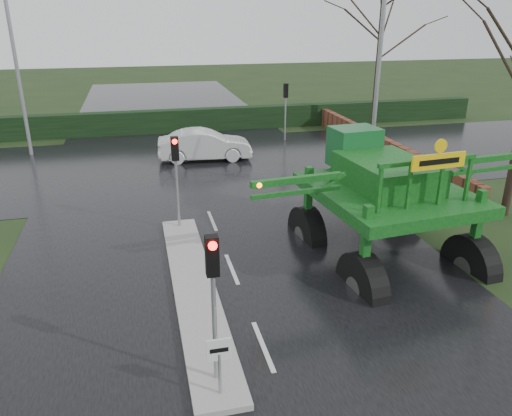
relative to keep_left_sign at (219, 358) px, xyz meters
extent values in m
plane|color=black|center=(1.30, 1.50, -1.06)|extent=(140.00, 140.00, 0.00)
cube|color=black|center=(1.30, 11.50, -1.05)|extent=(14.00, 80.00, 0.02)
cube|color=black|center=(1.30, 17.50, -1.05)|extent=(80.00, 12.00, 0.02)
cube|color=gray|center=(0.00, 4.50, -0.97)|extent=(1.20, 10.00, 0.16)
cube|color=black|center=(1.30, 25.50, -0.31)|extent=(44.00, 0.90, 1.50)
cube|color=#592D1E|center=(11.80, 17.50, -0.46)|extent=(0.40, 20.00, 1.20)
cylinder|color=gray|center=(0.00, 0.00, -0.41)|extent=(0.07, 0.07, 1.00)
cube|color=silver|center=(0.00, 0.00, 0.19)|extent=(0.50, 0.04, 0.50)
cube|color=black|center=(0.00, -0.02, 0.19)|extent=(0.38, 0.01, 0.10)
cylinder|color=gray|center=(0.00, 0.50, 0.69)|extent=(0.10, 0.10, 3.50)
cube|color=black|center=(0.00, 0.50, 2.04)|extent=(0.26, 0.22, 0.85)
sphere|color=#FF0C07|center=(0.00, 0.37, 2.32)|extent=(0.18, 0.18, 0.18)
cylinder|color=gray|center=(0.00, 9.00, 0.69)|extent=(0.10, 0.10, 3.50)
cube|color=black|center=(0.00, 9.00, 2.04)|extent=(0.26, 0.22, 0.85)
sphere|color=#FF0C07|center=(0.00, 8.87, 2.32)|extent=(0.18, 0.18, 0.18)
cylinder|color=gray|center=(7.80, 21.50, 0.69)|extent=(0.10, 0.10, 3.50)
cube|color=black|center=(7.80, 21.50, 2.04)|extent=(0.26, 0.22, 0.85)
sphere|color=#FF0C07|center=(7.80, 21.63, 2.32)|extent=(0.18, 0.18, 0.18)
cylinder|color=gray|center=(9.80, 13.50, 3.94)|extent=(0.20, 0.20, 10.00)
cylinder|color=gray|center=(-7.20, 21.50, 3.94)|extent=(0.20, 0.20, 10.00)
cylinder|color=black|center=(14.30, 22.50, 3.94)|extent=(0.32, 0.32, 10.00)
cylinder|color=black|center=(2.67, 5.25, 0.02)|extent=(0.80, 2.21, 2.16)
cylinder|color=#595B56|center=(2.67, 5.25, 0.02)|extent=(0.71, 0.82, 0.76)
cube|color=#0B4019|center=(2.67, 5.25, 1.37)|extent=(0.26, 0.26, 2.49)
cylinder|color=black|center=(6.55, 5.63, 0.02)|extent=(0.80, 2.21, 2.16)
cylinder|color=#595B56|center=(6.55, 5.63, 0.02)|extent=(0.71, 0.82, 0.76)
cube|color=#0B4019|center=(6.55, 5.63, 1.37)|extent=(0.26, 0.26, 2.49)
cylinder|color=black|center=(3.05, 1.38, 0.02)|extent=(0.80, 2.21, 2.16)
cylinder|color=#595B56|center=(3.05, 1.38, 0.02)|extent=(0.71, 0.82, 0.76)
cube|color=#0B4019|center=(3.05, 1.38, 1.37)|extent=(0.26, 0.26, 2.49)
cylinder|color=black|center=(6.93, 1.76, 0.02)|extent=(0.80, 2.21, 2.16)
cylinder|color=#595B56|center=(6.93, 1.76, 0.02)|extent=(0.71, 0.82, 0.76)
cube|color=#0B4019|center=(6.93, 1.76, 1.37)|extent=(0.26, 0.26, 2.49)
cube|color=#0B4019|center=(4.80, 3.50, 2.08)|extent=(5.02, 5.61, 0.38)
cube|color=#0B4019|center=(4.78, 3.72, 2.67)|extent=(2.68, 3.46, 0.97)
cube|color=#145727|center=(4.57, 5.87, 3.05)|extent=(1.74, 1.45, 1.41)
cube|color=#0B4019|center=(4.97, 1.78, 3.65)|extent=(3.24, 0.44, 0.13)
cube|color=#0B4019|center=(1.40, 2.74, 3.05)|extent=(2.82, 0.47, 0.19)
sphere|color=orange|center=(0.23, 2.52, 3.05)|extent=(0.15, 0.15, 0.15)
cube|color=#0B4019|center=(8.29, 3.41, 3.05)|extent=(2.82, 0.47, 0.19)
cube|color=yellow|center=(5.01, 1.35, 3.75)|extent=(1.73, 0.23, 0.43)
cube|color=black|center=(5.01, 1.35, 3.75)|extent=(1.29, 0.14, 0.15)
cylinder|color=yellow|center=(5.01, 1.35, 4.19)|extent=(0.39, 0.08, 0.39)
imported|color=silver|center=(2.26, 18.17, -1.06)|extent=(5.11, 2.10, 1.65)
camera|label=1|loc=(-1.20, -8.18, 6.47)|focal=35.00mm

